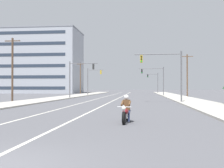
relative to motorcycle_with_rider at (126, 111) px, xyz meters
name	(u,v)px	position (x,y,z in m)	size (l,w,h in m)	color
lane_stripe_center	(120,97)	(-3.05, 36.47, -0.58)	(0.16, 100.00, 0.01)	beige
lane_stripe_left	(103,97)	(-6.19, 36.47, -0.58)	(0.16, 100.00, 0.01)	beige
sidewalk_kerb_right	(181,98)	(7.29, 31.47, -0.52)	(4.40, 110.00, 0.14)	#ADA89E
sidewalk_kerb_left	(60,98)	(-12.90, 31.47, -0.52)	(4.40, 110.00, 0.14)	#ADA89E
motorcycle_with_rider	(126,111)	(0.00, 0.00, 0.00)	(0.70, 2.19, 1.46)	black
traffic_signal_near_right	(167,68)	(3.91, 19.23, 3.56)	(5.67, 0.38, 6.20)	#56565B
traffic_signal_near_left	(78,74)	(-9.79, 31.11, 3.50)	(4.76, 0.59, 6.20)	#56565B
traffic_signal_mid_right	(156,77)	(3.92, 45.36, 3.55)	(5.45, 0.54, 6.20)	#56565B
traffic_signal_mid_left	(92,78)	(-10.50, 48.62, 3.44)	(3.72, 0.37, 6.20)	#56565B
traffic_signal_far_right	(154,80)	(4.79, 70.64, 3.43)	(3.64, 0.37, 6.20)	#56565B
utility_pole_left_near	(12,68)	(-16.29, 20.80, 3.84)	(2.14, 0.26, 8.44)	#4C3828
utility_pole_right_far	(187,74)	(9.70, 40.69, 3.76)	(2.28, 0.26, 8.25)	brown
utility_pole_left_far	(80,78)	(-16.57, 63.71, 4.06)	(2.02, 0.26, 8.89)	brown
apartment_building_far_left_block	(38,62)	(-32.31, 71.99, 9.45)	(26.81, 15.90, 20.06)	#999EA8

